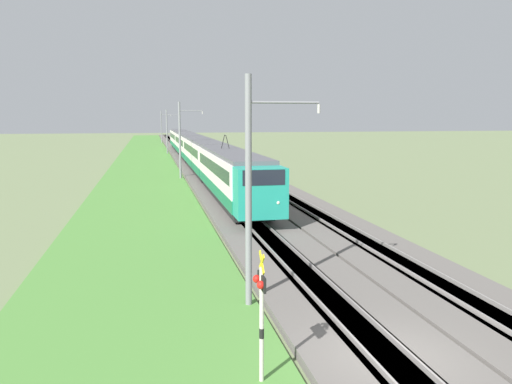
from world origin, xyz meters
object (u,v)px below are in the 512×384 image
at_px(catenary_mast_far, 167,131).
at_px(catenary_mast_near, 250,190).
at_px(crossing_signal_near, 261,306).
at_px(catenary_mast_distant, 162,127).
at_px(passenger_train, 194,148).
at_px(catenary_mast_mid, 180,140).

bearing_deg(catenary_mast_far, catenary_mast_near, 180.00).
bearing_deg(crossing_signal_near, catenary_mast_distant, -90.38).
relative_size(crossing_signal_near, catenary_mast_near, 0.43).
bearing_deg(catenary_mast_far, crossing_signal_near, 179.44).
relative_size(catenary_mast_far, catenary_mast_distant, 0.97).
distance_m(passenger_train, catenary_mast_distant, 59.55).
distance_m(catenary_mast_mid, catenary_mast_far, 36.60).
distance_m(catenary_mast_mid, catenary_mast_distant, 73.20).
relative_size(crossing_signal_near, catenary_mast_far, 0.43).
bearing_deg(catenary_mast_mid, crossing_signal_near, 178.96).
relative_size(catenary_mast_mid, catenary_mast_far, 1.04).
bearing_deg(catenary_mast_mid, catenary_mast_far, -0.00).
bearing_deg(catenary_mast_near, crossing_signal_near, 171.35).
xyz_separation_m(crossing_signal_near, catenary_mast_mid, (41.59, -0.76, 2.12)).
height_order(passenger_train, catenary_mast_far, catenary_mast_far).
distance_m(crossing_signal_near, catenary_mast_mid, 41.66).
xyz_separation_m(passenger_train, catenary_mast_mid, (-13.73, 2.65, 1.77)).
height_order(catenary_mast_near, catenary_mast_distant, catenary_mast_distant).
height_order(passenger_train, crossing_signal_near, passenger_train).
distance_m(passenger_train, catenary_mast_near, 50.43).
height_order(passenger_train, catenary_mast_distant, catenary_mast_distant).
relative_size(crossing_signal_near, catenary_mast_mid, 0.42).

